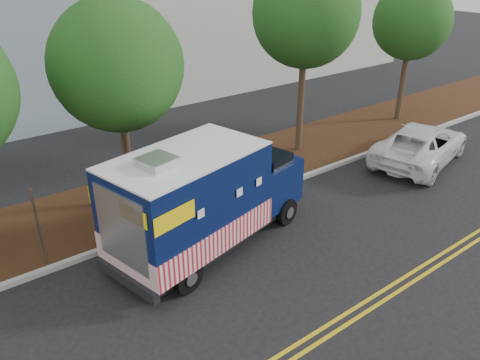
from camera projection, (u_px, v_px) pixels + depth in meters
ground at (207, 243)px, 13.64m from camera, size 120.00×120.00×0.00m
curb at (182, 221)px, 14.61m from camera, size 120.00×0.18×0.15m
mulch_strip at (151, 196)px, 16.11m from camera, size 120.00×4.00×0.15m
centerline_near at (316, 332)px, 10.46m from camera, size 120.00×0.10×0.01m
centerline_far at (324, 339)px, 10.28m from camera, size 120.00×0.10×0.01m
tree_b at (117, 66)px, 13.57m from camera, size 3.90×3.90×6.63m
tree_c at (306, 14)px, 17.31m from camera, size 4.03×4.03×7.59m
tree_d at (412, 21)px, 21.19m from camera, size 3.51×3.51×6.56m
sign_post at (39, 229)px, 12.08m from camera, size 0.06×0.06×2.40m
food_truck at (203, 201)px, 12.83m from camera, size 6.56×3.57×3.28m
white_car at (421, 144)px, 18.60m from camera, size 5.78×3.68×1.49m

